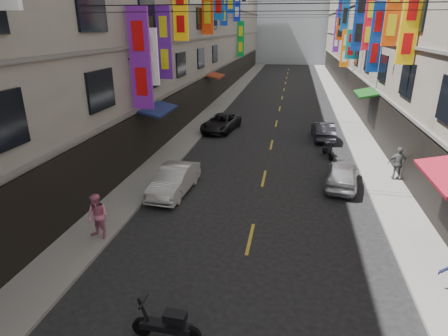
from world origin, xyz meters
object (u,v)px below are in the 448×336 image
at_px(scooter_far_right, 328,150).
at_px(car_right_mid, 342,174).
at_px(car_right_far, 323,131).
at_px(car_left_far, 221,123).
at_px(pedestrian_rfar, 398,164).
at_px(pedestrian_lfar, 98,217).
at_px(scooter_crossing, 167,325).
at_px(car_left_mid, 174,180).

distance_m(scooter_far_right, car_right_mid, 4.45).
bearing_deg(car_right_far, car_left_far, -10.79).
bearing_deg(pedestrian_rfar, pedestrian_lfar, 35.21).
bearing_deg(scooter_far_right, scooter_crossing, 59.11).
height_order(scooter_far_right, car_right_far, car_right_far).
xyz_separation_m(car_left_mid, car_left_far, (0.00, 11.51, -0.03)).
distance_m(car_right_mid, pedestrian_lfar, 11.47).
bearing_deg(scooter_far_right, car_left_far, -45.72).
height_order(scooter_crossing, car_right_mid, car_right_mid).
height_order(scooter_far_right, pedestrian_lfar, pedestrian_lfar).
xyz_separation_m(scooter_far_right, pedestrian_rfar, (3.13, -3.32, 0.52)).
bearing_deg(scooter_far_right, car_right_far, -101.86).
distance_m(scooter_crossing, scooter_far_right, 16.04).
bearing_deg(car_right_mid, car_right_far, -78.52).
relative_size(scooter_crossing, car_left_far, 0.41).
height_order(car_left_far, pedestrian_rfar, pedestrian_rfar).
bearing_deg(scooter_far_right, car_left_mid, 28.93).
height_order(car_left_far, pedestrian_lfar, pedestrian_lfar).
distance_m(scooter_crossing, car_left_mid, 8.93).
xyz_separation_m(car_right_mid, car_right_far, (-0.42, 8.28, -0.02)).
xyz_separation_m(scooter_crossing, car_left_far, (-2.53, 20.07, 0.17)).
bearing_deg(car_right_mid, scooter_far_right, -76.98).
distance_m(car_left_mid, pedestrian_rfar, 11.13).
xyz_separation_m(scooter_far_right, car_right_far, (-0.07, 3.85, 0.17)).
bearing_deg(car_left_mid, car_left_far, 93.74).
bearing_deg(car_left_mid, scooter_crossing, -69.77).
height_order(car_left_mid, car_left_far, car_left_mid).
xyz_separation_m(car_right_far, pedestrian_lfar, (-8.80, -15.10, 0.36)).
distance_m(car_left_far, pedestrian_lfar, 16.12).
relative_size(scooter_far_right, pedestrian_lfar, 1.04).
xyz_separation_m(scooter_far_right, car_right_mid, (0.34, -4.43, 0.19)).
bearing_deg(car_left_far, car_left_mid, -80.62).
height_order(scooter_crossing, car_left_mid, car_left_mid).
relative_size(car_left_mid, car_right_far, 1.05).
height_order(scooter_crossing, pedestrian_lfar, pedestrian_lfar).
distance_m(car_left_mid, car_right_far, 12.89).
bearing_deg(pedestrian_lfar, car_left_mid, 88.06).
relative_size(car_right_far, pedestrian_rfar, 2.20).
bearing_deg(car_left_mid, car_right_mid, 19.93).
bearing_deg(car_left_far, pedestrian_rfar, -28.09).
bearing_deg(pedestrian_lfar, car_right_far, 74.94).
height_order(car_right_far, pedestrian_rfar, pedestrian_rfar).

